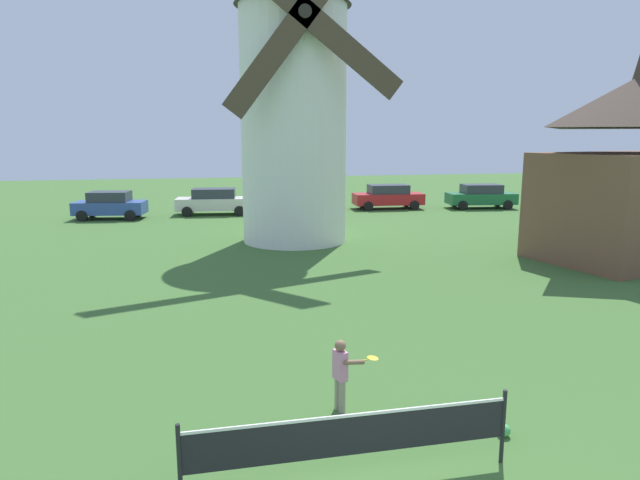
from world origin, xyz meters
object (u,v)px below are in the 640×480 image
(chapel, at_px, (629,173))
(parked_car_cream, at_px, (214,201))
(stray_ball, at_px, (504,430))
(parked_car_blue, at_px, (110,205))
(tennis_net, at_px, (351,435))
(parked_car_green, at_px, (481,196))
(player_far, at_px, (341,371))
(parked_car_red, at_px, (388,196))
(windmill, at_px, (294,93))
(parked_car_silver, at_px, (303,198))

(chapel, bearing_deg, parked_car_cream, 133.01)
(stray_ball, distance_m, parked_car_blue, 27.38)
(stray_ball, distance_m, parked_car_cream, 26.58)
(tennis_net, xyz_separation_m, parked_car_cream, (-1.17, 26.92, 0.13))
(parked_car_green, bearing_deg, player_far, -122.59)
(parked_car_cream, relative_size, parked_car_green, 1.01)
(tennis_net, height_order, parked_car_cream, parked_car_cream)
(player_far, height_order, parked_car_red, parked_car_red)
(windmill, height_order, player_far, windmill)
(chapel, bearing_deg, stray_ball, -136.28)
(chapel, bearing_deg, windmill, 150.74)
(stray_ball, bearing_deg, player_far, 149.86)
(parked_car_green, bearing_deg, parked_car_silver, 174.42)
(windmill, xyz_separation_m, player_far, (-1.80, -15.57, -5.70))
(windmill, relative_size, tennis_net, 2.91)
(parked_car_silver, bearing_deg, parked_car_blue, -174.27)
(windmill, distance_m, stray_ball, 18.04)
(parked_car_blue, relative_size, parked_car_cream, 0.88)
(tennis_net, bearing_deg, parked_car_green, 58.80)
(windmill, height_order, chapel, windmill)
(parked_car_green, bearing_deg, tennis_net, -121.20)
(windmill, distance_m, tennis_net, 18.54)
(parked_car_green, bearing_deg, parked_car_red, 170.44)
(player_far, bearing_deg, parked_car_blue, 106.79)
(parked_car_red, bearing_deg, parked_car_blue, -176.56)
(tennis_net, height_order, parked_car_red, parked_car_red)
(tennis_net, relative_size, stray_ball, 22.95)
(parked_car_blue, bearing_deg, tennis_net, -75.11)
(parked_car_cream, height_order, parked_car_silver, same)
(tennis_net, bearing_deg, player_far, 79.63)
(windmill, relative_size, parked_car_blue, 3.24)
(windmill, xyz_separation_m, parked_car_red, (7.74, 9.76, -5.61))
(windmill, distance_m, player_far, 16.67)
(stray_ball, distance_m, parked_car_red, 27.63)
(stray_ball, relative_size, parked_car_green, 0.04)
(parked_car_cream, distance_m, parked_car_silver, 5.51)
(player_far, height_order, stray_ball, player_far)
(stray_ball, xyz_separation_m, parked_car_silver, (1.69, 26.77, 0.71))
(stray_ball, xyz_separation_m, parked_car_blue, (-9.61, 25.63, 0.71))
(stray_ball, distance_m, chapel, 15.49)
(windmill, bearing_deg, parked_car_cream, 109.44)
(parked_car_cream, xyz_separation_m, parked_car_green, (17.07, -0.67, -0.00))
(parked_car_green, bearing_deg, stray_ball, -117.37)
(parked_car_red, height_order, chapel, chapel)
(parked_car_red, bearing_deg, tennis_net, -109.94)
(parked_car_green, relative_size, chapel, 0.60)
(parked_car_blue, distance_m, parked_car_green, 22.88)
(parked_car_silver, height_order, parked_car_green, same)
(windmill, xyz_separation_m, chapel, (11.43, -6.41, -3.14))
(parked_car_blue, bearing_deg, parked_car_cream, 6.57)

